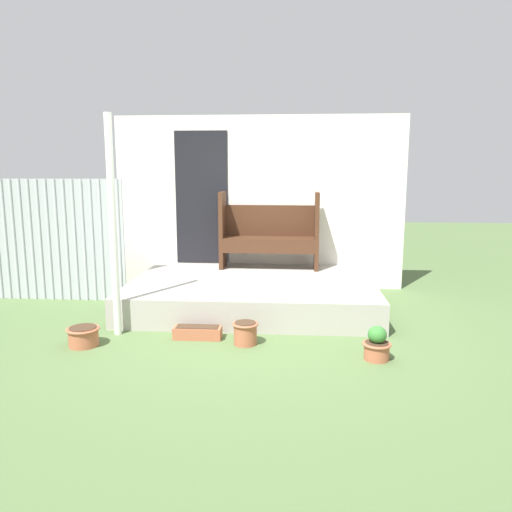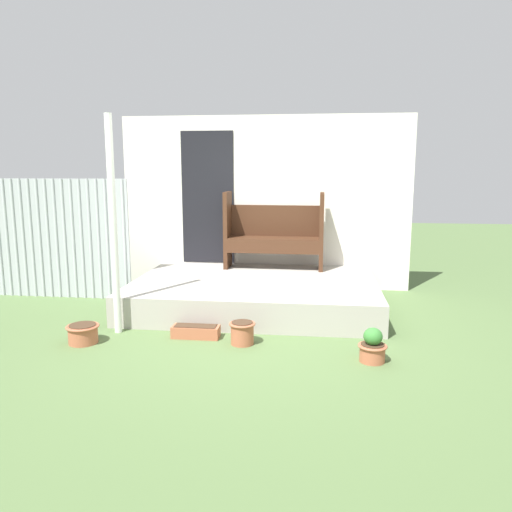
# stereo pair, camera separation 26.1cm
# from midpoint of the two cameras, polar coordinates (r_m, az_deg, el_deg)

# --- Properties ---
(ground_plane) EXTENTS (24.00, 24.00, 0.00)m
(ground_plane) POSITION_cam_midpoint_polar(r_m,az_deg,el_deg) (5.63, -2.39, -8.90)
(ground_plane) COLOR #516B3D
(porch_slab) EXTENTS (3.17, 2.25, 0.37)m
(porch_slab) POSITION_cam_midpoint_polar(r_m,az_deg,el_deg) (6.65, -1.51, -4.27)
(porch_slab) COLOR #A8A399
(porch_slab) RESTS_ON ground_plane
(house_wall) EXTENTS (4.37, 0.08, 2.60)m
(house_wall) POSITION_cam_midpoint_polar(r_m,az_deg,el_deg) (7.62, -0.95, 6.10)
(house_wall) COLOR white
(house_wall) RESTS_ON ground_plane
(fence_corrugated) EXTENTS (2.86, 0.05, 1.68)m
(fence_corrugated) POSITION_cam_midpoint_polar(r_m,az_deg,el_deg) (7.70, -25.93, 1.67)
(fence_corrugated) COLOR #ADB2B7
(fence_corrugated) RESTS_ON ground_plane
(support_post) EXTENTS (0.08, 0.08, 2.39)m
(support_post) POSITION_cam_midpoint_polar(r_m,az_deg,el_deg) (5.61, -17.32, 3.14)
(support_post) COLOR white
(support_post) RESTS_ON ground_plane
(bench) EXTENTS (1.44, 0.42, 1.12)m
(bench) POSITION_cam_midpoint_polar(r_m,az_deg,el_deg) (7.31, 0.51, 2.88)
(bench) COLOR #422616
(bench) RESTS_ON porch_slab
(flower_pot_left) EXTENTS (0.34, 0.34, 0.20)m
(flower_pot_left) POSITION_cam_midpoint_polar(r_m,az_deg,el_deg) (5.58, -20.41, -8.51)
(flower_pot_left) COLOR #B26042
(flower_pot_left) RESTS_ON ground_plane
(flower_pot_middle) EXTENTS (0.28, 0.28, 0.24)m
(flower_pot_middle) POSITION_cam_midpoint_polar(r_m,az_deg,el_deg) (5.28, -2.66, -8.69)
(flower_pot_middle) COLOR #B26042
(flower_pot_middle) RESTS_ON ground_plane
(flower_pot_right) EXTENTS (0.28, 0.28, 0.33)m
(flower_pot_right) POSITION_cam_midpoint_polar(r_m,az_deg,el_deg) (4.97, 12.17, -9.93)
(flower_pot_right) COLOR #B26042
(flower_pot_right) RESTS_ON ground_plane
(planter_box_rect) EXTENTS (0.52, 0.18, 0.14)m
(planter_box_rect) POSITION_cam_midpoint_polar(r_m,az_deg,el_deg) (5.52, -8.05, -8.65)
(planter_box_rect) COLOR #B26042
(planter_box_rect) RESTS_ON ground_plane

